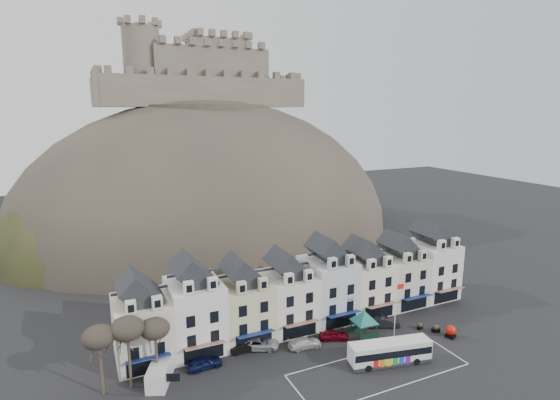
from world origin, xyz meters
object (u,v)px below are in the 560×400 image
(white_van, at_px, (160,373))
(car_maroon, at_px, (334,335))
(car_charcoal, at_px, (384,322))
(bus, at_px, (390,351))
(red_buoy, at_px, (451,331))
(car_navy, at_px, (204,363))
(car_silver, at_px, (258,343))
(car_white, at_px, (305,343))
(car_black, at_px, (244,347))
(bus_shelter, at_px, (364,317))
(flagpole, at_px, (396,307))

(white_van, xyz_separation_m, car_maroon, (23.62, -0.24, -0.46))
(car_charcoal, bearing_deg, car_maroon, 112.93)
(bus, bearing_deg, red_buoy, 19.24)
(red_buoy, distance_m, car_navy, 34.11)
(car_silver, bearing_deg, car_navy, 123.66)
(car_silver, relative_size, car_white, 1.20)
(car_navy, bearing_deg, car_black, -78.35)
(white_van, distance_m, car_white, 18.98)
(car_maroon, bearing_deg, white_van, 112.11)
(car_silver, xyz_separation_m, car_maroon, (10.40, -2.26, -0.08))
(bus_shelter, distance_m, car_silver, 15.15)
(red_buoy, distance_m, car_charcoal, 9.24)
(car_silver, bearing_deg, car_charcoal, -73.31)
(bus_shelter, xyz_separation_m, white_van, (-27.82, 1.34, -1.89))
(bus, bearing_deg, car_black, 158.95)
(car_navy, xyz_separation_m, car_maroon, (18.14, -0.84, -0.05))
(car_black, height_order, car_white, car_white)
(flagpole, distance_m, white_van, 31.90)
(car_navy, distance_m, car_black, 5.93)
(bus_shelter, bearing_deg, white_van, -179.24)
(bus_shelter, relative_size, car_silver, 1.12)
(bus_shelter, bearing_deg, car_navy, 178.55)
(car_silver, bearing_deg, bus_shelter, -79.70)
(bus, relative_size, car_white, 2.34)
(flagpole, bearing_deg, bus, -134.96)
(flagpole, relative_size, car_navy, 1.88)
(bus, xyz_separation_m, car_maroon, (-3.27, 7.88, -0.94))
(flagpole, height_order, car_charcoal, flagpole)
(bus_shelter, bearing_deg, car_white, 177.34)
(car_maroon, bearing_deg, car_navy, 110.03)
(bus, xyz_separation_m, car_silver, (-13.67, 10.15, -0.85))
(red_buoy, bearing_deg, bus_shelter, 154.49)
(white_van, distance_m, car_charcoal, 32.19)
(car_silver, height_order, car_maroon, car_silver)
(car_black, xyz_separation_m, car_charcoal, (20.95, -2.19, 0.13))
(white_van, distance_m, car_silver, 13.38)
(bus_shelter, bearing_deg, bus, -94.27)
(car_black, height_order, car_charcoal, car_charcoal)
(car_white, bearing_deg, car_navy, 89.77)
(car_maroon, bearing_deg, flagpole, -89.76)
(bus, bearing_deg, car_silver, 155.32)
(bus, distance_m, flagpole, 7.22)
(red_buoy, relative_size, flagpole, 0.21)
(red_buoy, xyz_separation_m, car_maroon, (-15.20, 6.35, -0.21))
(bus_shelter, relative_size, car_maroon, 1.51)
(bus_shelter, xyz_separation_m, car_black, (-16.58, 3.36, -2.41))
(flagpole, distance_m, car_navy, 26.65)
(white_van, bearing_deg, car_maroon, 22.44)
(white_van, relative_size, car_silver, 1.00)
(red_buoy, relative_size, car_silver, 0.32)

